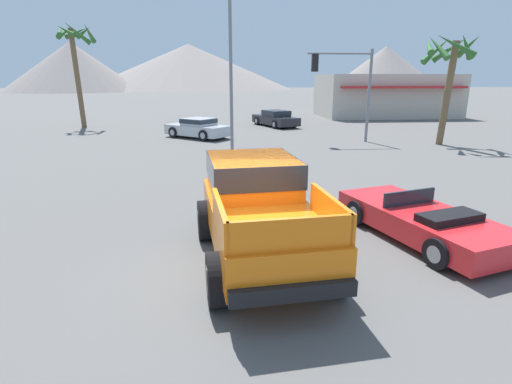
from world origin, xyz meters
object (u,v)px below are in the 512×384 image
parked_car_dark (276,118)px  orange_pickup_truck (258,205)px  parked_car_silver (198,128)px  palm_tree_short (448,61)px  palm_tree_tall (76,49)px  traffic_light_main (344,78)px  street_lamp_post (231,50)px  red_convertible_car (422,221)px

parked_car_dark → orange_pickup_truck: bearing=-120.9°
orange_pickup_truck → parked_car_silver: size_ratio=1.18×
orange_pickup_truck → palm_tree_short: bearing=44.3°
parked_car_dark → palm_tree_tall: bearing=155.5°
traffic_light_main → parked_car_dark: bearing=-71.6°
traffic_light_main → palm_tree_tall: 19.20m
traffic_light_main → orange_pickup_truck: bearing=67.3°
street_lamp_post → palm_tree_short: (11.49, 3.36, -0.24)m
red_convertible_car → parked_car_dark: (-0.26, 22.38, 0.19)m
orange_pickup_truck → palm_tree_tall: (-10.79, 23.54, 4.42)m
orange_pickup_truck → parked_car_silver: bearing=91.1°
red_convertible_car → traffic_light_main: 14.85m
orange_pickup_truck → street_lamp_post: (-0.19, 10.10, 3.56)m
street_lamp_post → palm_tree_short: bearing=16.3°
parked_car_dark → palm_tree_tall: size_ratio=0.66×
street_lamp_post → palm_tree_short: size_ratio=1.33×
traffic_light_main → palm_tree_short: (5.07, -1.41, 0.85)m
palm_tree_tall → palm_tree_short: 24.31m
palm_tree_short → parked_car_silver: bearing=164.2°
traffic_light_main → palm_tree_short: 5.33m
red_convertible_car → traffic_light_main: (2.43, 14.31, 3.15)m
red_convertible_car → parked_car_dark: size_ratio=0.93×
street_lamp_post → palm_tree_short: 11.97m
parked_car_dark → traffic_light_main: traffic_light_main is taller
street_lamp_post → palm_tree_tall: bearing=128.3°
orange_pickup_truck → street_lamp_post: size_ratio=0.64×
parked_car_dark → traffic_light_main: bearing=-93.7°
parked_car_silver → palm_tree_short: size_ratio=0.72×
orange_pickup_truck → traffic_light_main: traffic_light_main is taller
red_convertible_car → palm_tree_short: palm_tree_short is taller
red_convertible_car → street_lamp_post: street_lamp_post is taller
orange_pickup_truck → parked_car_silver: (-2.05, 17.24, -0.48)m
red_convertible_car → palm_tree_tall: (-14.59, 22.97, 5.09)m
orange_pickup_truck → street_lamp_post: 10.71m
orange_pickup_truck → palm_tree_tall: 26.27m
parked_car_dark → street_lamp_post: street_lamp_post is taller
parked_car_silver → traffic_light_main: traffic_light_main is taller
street_lamp_post → palm_tree_tall: (-10.60, 13.43, 0.86)m
red_convertible_car → street_lamp_post: size_ratio=0.58×
parked_car_dark → street_lamp_post: size_ratio=0.62×
red_convertible_car → parked_car_silver: bearing=92.7°
orange_pickup_truck → red_convertible_car: 3.90m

